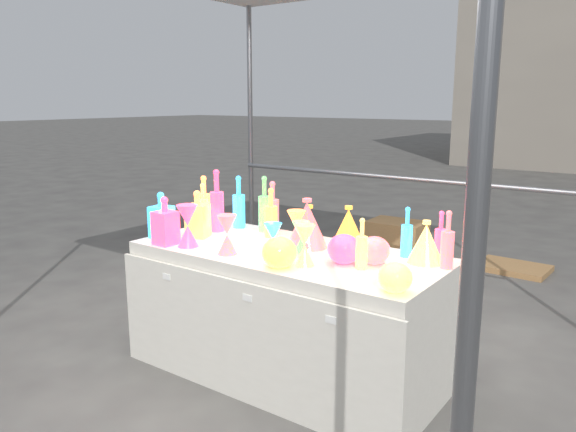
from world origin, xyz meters
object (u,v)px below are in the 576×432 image
Objects in this scene: cardboard_box_closed at (397,241)px; lampshade_0 at (309,224)px; bottle_0 at (204,200)px; hourglass_0 at (188,226)px; display_table at (287,313)px; globe_0 at (279,254)px; decanter_0 at (198,214)px.

lampshade_0 is (0.50, -2.37, 0.67)m from cardboard_box_closed.
bottle_0 is (-0.35, -2.38, 0.72)m from cardboard_box_closed.
display_table is at bearing 26.55° from hourglass_0.
bottle_0 reaches higher than display_table.
hourglass_0 is 0.69m from globe_0.
globe_0 is at bearing -90.11° from lampshade_0.
lampshade_0 is (0.64, 0.28, -0.03)m from decanter_0.
display_table is 10.14× the size of globe_0.
globe_0 is at bearing -2.78° from hourglass_0.
globe_0 is 0.54m from lampshade_0.
decanter_0 reaches higher than hourglass_0.
decanter_0 is at bearing -174.60° from display_table.
cardboard_box_closed is at bearing 102.98° from globe_0.
hourglass_0 is 1.07× the size of lampshade_0.
cardboard_box_closed is 2.93m from hourglass_0.
display_table is at bearing -14.13° from bottle_0.
hourglass_0 is at bearing -153.45° from display_table.
bottle_0 is 1.38× the size of hourglass_0.
hourglass_0 is at bearing -92.15° from cardboard_box_closed.
cardboard_box_closed is 2.36× the size of lampshade_0.
decanter_0 is 1.28× the size of lampshade_0.
display_table is at bearing -80.72° from cardboard_box_closed.
cardboard_box_closed is at bearing 89.53° from hourglass_0.
lampshade_0 is at bearing 89.25° from display_table.
hourglass_0 reaches higher than cardboard_box_closed.
lampshade_0 is (0.53, 0.49, -0.01)m from hourglass_0.
lampshade_0 reaches higher than globe_0.
bottle_0 is at bearing 153.32° from globe_0.
hourglass_0 reaches higher than display_table.
bottle_0 reaches higher than cardboard_box_closed.
display_table reaches higher than cardboard_box_closed.
decanter_0 is 1.63× the size of globe_0.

